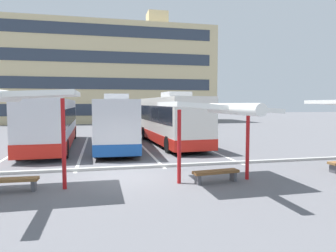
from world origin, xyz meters
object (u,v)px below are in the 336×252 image
waiting_shelter_2 (218,109)px  bench_2 (216,174)px  bench_1 (14,182)px  coach_bus_1 (117,123)px  coach_bus_0 (52,123)px  waiting_shelter_1 (8,98)px  coach_bus_2 (171,120)px

waiting_shelter_2 → bench_2: bearing=90.0°
waiting_shelter_2 → bench_1: bearing=176.1°
waiting_shelter_2 → bench_2: (-0.00, 0.09, -2.38)m
waiting_shelter_2 → coach_bus_1: bearing=106.7°
bench_1 → bench_2: bearing=-3.2°
coach_bus_1 → bench_1: 10.57m
coach_bus_0 → waiting_shelter_1: (0.30, -11.01, 1.45)m
bench_1 → waiting_shelter_2: size_ratio=0.31×
waiting_shelter_1 → waiting_shelter_2: (6.98, -0.16, -0.38)m
waiting_shelter_2 → bench_2: size_ratio=2.76×
coach_bus_0 → bench_2: size_ratio=6.93×
coach_bus_2 → bench_2: size_ratio=5.85×
coach_bus_0 → waiting_shelter_1: bearing=-88.4°
coach_bus_0 → bench_1: coach_bus_0 is taller
coach_bus_0 → coach_bus_1: size_ratio=1.14×
coach_bus_0 → waiting_shelter_1: coach_bus_0 is taller
coach_bus_0 → coach_bus_2: 8.05m
coach_bus_1 → waiting_shelter_1: 10.88m
waiting_shelter_1 → waiting_shelter_2: size_ratio=0.97×
coach_bus_1 → bench_2: (3.06, -10.12, -1.30)m
bench_2 → coach_bus_0: bearing=123.3°
coach_bus_1 → coach_bus_2: bearing=7.4°
coach_bus_1 → waiting_shelter_1: (-3.91, -10.05, 1.45)m
coach_bus_0 → coach_bus_2: coach_bus_2 is taller
coach_bus_0 → bench_2: 13.32m
coach_bus_1 → waiting_shelter_2: bearing=-73.3°
coach_bus_0 → bench_1: bearing=-88.4°
coach_bus_2 → waiting_shelter_1: (-7.73, -10.54, 1.36)m
waiting_shelter_1 → bench_2: 7.50m
coach_bus_1 → bench_2: 10.65m
coach_bus_0 → waiting_shelter_1: 11.11m
coach_bus_2 → waiting_shelter_2: (-0.76, -10.70, 0.98)m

